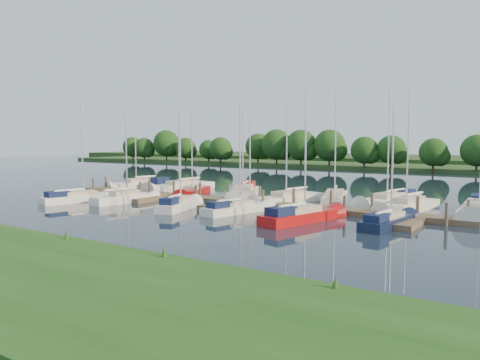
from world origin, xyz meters
The scene contains 23 objects.
ground centered at (0.00, 0.00, 0.00)m, with size 260.00×260.00×0.00m, color #182230.
dock centered at (0.00, 7.31, 0.20)m, with size 40.00×6.00×0.40m.
mooring_pilings centered at (0.00, 8.43, 0.60)m, with size 38.24×2.84×2.00m.
far_shore centered at (0.00, 75.00, 0.30)m, with size 180.00×30.00×0.60m, color #233C17.
distant_hill centered at (0.00, 100.00, 0.70)m, with size 220.00×40.00×1.40m, color #335525.
treeline centered at (4.14, 62.01, 4.03)m, with size 147.34×9.18×8.27m.
sailboat_n_0 centered at (-17.98, 13.40, 0.28)m, with size 3.16×8.11×10.33m.
motorboat centered at (-14.83, 13.71, 0.35)m, with size 1.89×5.11×1.68m.
sailboat_n_2 centered at (-12.11, 14.48, 0.27)m, with size 3.31×9.46×11.80m.
sailboat_n_3 centered at (-7.65, 11.22, 0.27)m, with size 3.95×7.49×9.63m.
sailboat_n_4 centered at (-2.30, 12.84, 0.35)m, with size 4.33×8.13×10.64m.
sailboat_n_5 centered at (-0.44, 11.11, 0.27)m, with size 3.76×5.90×7.90m.
sailboat_n_6 centered at (3.68, 11.13, 0.28)m, with size 3.68×8.73×11.02m.
sailboat_n_7 centered at (7.10, 13.97, 0.27)m, with size 4.31×8.70×11.07m.
sailboat_n_8 centered at (11.83, 15.19, 0.32)m, with size 3.83×8.54×10.79m.
sailboat_n_9 centered at (14.15, 12.12, 0.28)m, with size 3.45×8.26×10.55m.
sailboat_n_10 centered at (19.37, 12.74, 0.33)m, with size 2.86×10.75×13.51m.
sailboat_s_0 centered at (-13.16, 1.12, 0.31)m, with size 3.39×7.78×9.84m.
sailboat_s_1 centered at (-9.03, 2.94, 0.28)m, with size 2.40×6.92×9.00m.
sailboat_s_2 centered at (-2.06, 2.46, 0.33)m, with size 3.01×6.56×8.54m.
sailboat_s_3 centered at (3.02, 3.58, 0.31)m, with size 2.95×7.00×8.89m.
sailboat_s_4 centered at (9.10, 2.67, 0.33)m, with size 3.45×7.77×9.97m.
sailboat_s_5 centered at (14.82, 4.25, 0.31)m, with size 2.36×6.72×8.55m.
Camera 1 is at (23.50, -27.08, 5.82)m, focal length 35.00 mm.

